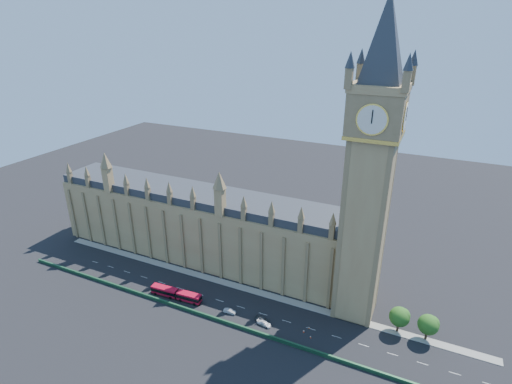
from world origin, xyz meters
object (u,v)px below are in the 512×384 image
at_px(red_bus, 176,294).
at_px(car_white, 264,323).
at_px(car_grey, 262,319).
at_px(car_silver, 230,311).

bearing_deg(red_bus, car_white, -2.95).
bearing_deg(car_grey, red_bus, 96.52).
bearing_deg(car_silver, red_bus, 88.47).
height_order(red_bus, car_grey, red_bus).
xyz_separation_m(red_bus, car_white, (32.45, 0.41, -0.97)).
height_order(red_bus, car_silver, red_bus).
xyz_separation_m(red_bus, car_silver, (20.06, 0.91, -0.97)).
distance_m(red_bus, car_white, 32.46).
bearing_deg(car_grey, car_silver, 97.63).
distance_m(red_bus, car_grey, 31.16).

